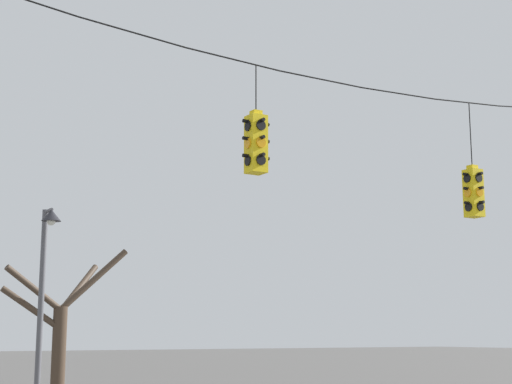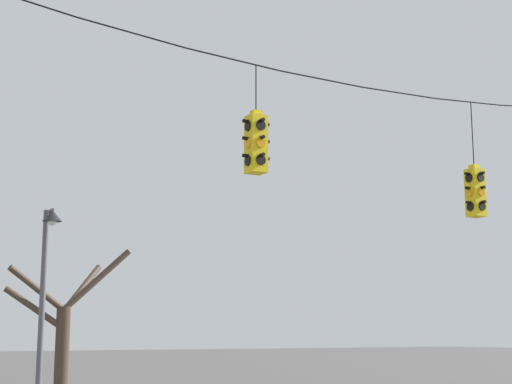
{
  "view_description": "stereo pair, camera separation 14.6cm",
  "coord_description": "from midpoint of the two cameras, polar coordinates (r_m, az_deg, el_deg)",
  "views": [
    {
      "loc": [
        -9.14,
        -13.0,
        2.28
      ],
      "look_at": [
        -1.6,
        -0.49,
        4.94
      ],
      "focal_mm": 55.0,
      "sensor_mm": 36.0,
      "label": 1
    },
    {
      "loc": [
        -9.02,
        -13.07,
        2.28
      ],
      "look_at": [
        -1.6,
        -0.49,
        4.94
      ],
      "focal_mm": 55.0,
      "sensor_mm": 36.0,
      "label": 2
    }
  ],
  "objects": [
    {
      "name": "street_lamp",
      "position": [
        16.39,
        -15.4,
        -6.5
      ],
      "size": [
        0.39,
        0.69,
        4.8
      ],
      "color": "#515156",
      "rests_on": "ground_plane"
    },
    {
      "name": "traffic_light_near_right_pole",
      "position": [
        15.05,
        -0.28,
        3.56
      ],
      "size": [
        0.58,
        0.58,
        2.16
      ],
      "color": "yellow"
    },
    {
      "name": "traffic_light_over_intersection",
      "position": [
        18.56,
        15.32,
        -0.01
      ],
      "size": [
        0.58,
        0.58,
        2.69
      ],
      "color": "yellow"
    },
    {
      "name": "bare_tree",
      "position": [
        22.81,
        -14.22,
        -10.04
      ],
      "size": [
        3.58,
        2.09,
        4.74
      ],
      "color": "#423326",
      "rests_on": "ground_plane"
    },
    {
      "name": "span_wire",
      "position": [
        16.38,
        4.59,
        8.68
      ],
      "size": [
        14.57,
        0.03,
        0.51
      ],
      "color": "black"
    }
  ]
}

